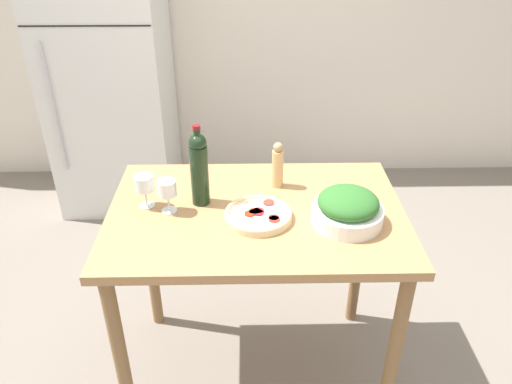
{
  "coord_description": "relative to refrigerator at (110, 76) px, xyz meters",
  "views": [
    {
      "loc": [
        -0.03,
        -1.67,
        2.02
      ],
      "look_at": [
        0.0,
        0.04,
        1.0
      ],
      "focal_mm": 35.0,
      "sensor_mm": 36.0,
      "label": 1
    }
  ],
  "objects": [
    {
      "name": "wall_back",
      "position": [
        0.97,
        0.41,
        0.36
      ],
      "size": [
        6.4,
        0.06,
        2.6
      ],
      "color": "silver",
      "rests_on": "ground_plane"
    },
    {
      "name": "wine_glass_near",
      "position": [
        0.63,
        -1.7,
        0.09
      ],
      "size": [
        0.07,
        0.07,
        0.14
      ],
      "color": "silver",
      "rests_on": "prep_counter"
    },
    {
      "name": "salad_bowl",
      "position": [
        1.32,
        -1.78,
        0.05
      ],
      "size": [
        0.27,
        0.27,
        0.14
      ],
      "color": "white",
      "rests_on": "prep_counter"
    },
    {
      "name": "refrigerator",
      "position": [
        0.0,
        0.0,
        0.0
      ],
      "size": [
        0.79,
        0.75,
        1.89
      ],
      "color": "silver",
      "rests_on": "ground_plane"
    },
    {
      "name": "pepper_mill",
      "position": [
        1.07,
        -1.5,
        0.09
      ],
      "size": [
        0.05,
        0.05,
        0.2
      ],
      "color": "tan",
      "rests_on": "prep_counter"
    },
    {
      "name": "wine_bottle",
      "position": [
        0.75,
        -1.63,
        0.15
      ],
      "size": [
        0.07,
        0.07,
        0.34
      ],
      "color": "black",
      "rests_on": "prep_counter"
    },
    {
      "name": "prep_counter",
      "position": [
        0.97,
        -1.69,
        -0.14
      ],
      "size": [
        1.18,
        0.79,
        0.94
      ],
      "color": "#A87A4C",
      "rests_on": "ground_plane"
    },
    {
      "name": "wine_glass_far",
      "position": [
        0.53,
        -1.65,
        0.09
      ],
      "size": [
        0.07,
        0.07,
        0.14
      ],
      "color": "silver",
      "rests_on": "prep_counter"
    },
    {
      "name": "ground_plane",
      "position": [
        0.97,
        -1.69,
        -0.94
      ],
      "size": [
        14.0,
        14.0,
        0.0
      ],
      "primitive_type": "plane",
      "color": "slate"
    },
    {
      "name": "homemade_pizza",
      "position": [
        0.98,
        -1.75,
        0.01
      ],
      "size": [
        0.26,
        0.26,
        0.03
      ],
      "color": "beige",
      "rests_on": "prep_counter"
    }
  ]
}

